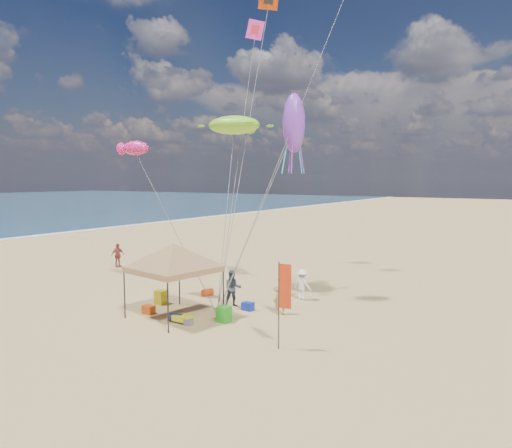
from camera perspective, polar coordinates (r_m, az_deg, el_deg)
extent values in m
plane|color=tan|center=(21.37, -4.45, -11.40)|extent=(280.00, 280.00, 0.00)
cylinder|color=black|center=(23.83, -9.20, -7.11)|extent=(0.06, 0.06, 2.07)
cylinder|color=black|center=(21.56, -3.94, -8.39)|extent=(0.06, 0.06, 2.07)
cylinder|color=black|center=(22.06, -15.54, -8.26)|extent=(0.06, 0.06, 2.07)
cylinder|color=black|center=(19.59, -10.54, -9.90)|extent=(0.06, 0.06, 2.07)
cube|color=olive|center=(21.45, -9.86, -5.36)|extent=(3.65, 3.65, 0.25)
pyramid|color=olive|center=(21.27, -9.91, -2.29)|extent=(6.20, 6.20, 1.03)
cylinder|color=black|center=(17.40, 2.76, -9.81)|extent=(0.04, 0.04, 3.23)
cube|color=red|center=(17.14, 3.52, -7.50)|extent=(0.47, 0.09, 1.62)
cube|color=#D04D10|center=(22.70, -12.80, -10.01)|extent=(0.54, 0.38, 0.38)
cube|color=#13249E|center=(22.69, -0.99, -9.88)|extent=(0.54, 0.38, 0.38)
cylinder|color=#0D153A|center=(21.29, -9.62, -11.03)|extent=(0.69, 0.54, 0.36)
cylinder|color=red|center=(25.53, -5.86, -8.18)|extent=(0.54, 0.69, 0.36)
cube|color=#218B19|center=(20.92, -3.85, -10.77)|extent=(0.50, 0.50, 0.70)
cube|color=gold|center=(24.19, -11.37, -8.62)|extent=(0.50, 0.50, 0.70)
cube|color=slate|center=(20.71, -8.10, -11.59)|extent=(0.34, 0.30, 0.28)
cube|color=gold|center=(21.05, -8.77, -11.15)|extent=(0.90, 0.50, 0.24)
imported|color=tan|center=(21.94, 2.91, -8.55)|extent=(0.76, 0.66, 1.77)
imported|color=#313A43|center=(23.16, -2.80, -7.77)|extent=(1.09, 1.09, 1.78)
imported|color=white|center=(24.55, 5.59, -7.26)|extent=(1.09, 0.71, 1.58)
imported|color=#953939|center=(34.59, -16.32, -3.63)|extent=(0.52, 1.03, 1.69)
ellipsoid|color=#7BD02A|center=(26.87, -2.67, 11.79)|extent=(3.32, 2.79, 1.01)
ellipsoid|color=#DA1F6F|center=(25.54, -14.28, 8.86)|extent=(1.88, 1.41, 0.75)
ellipsoid|color=purple|center=(24.38, 4.58, 12.01)|extent=(1.37, 1.37, 2.97)
cube|color=#FF3AD7|center=(36.23, -0.10, 22.34)|extent=(1.07, 1.42, 1.19)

